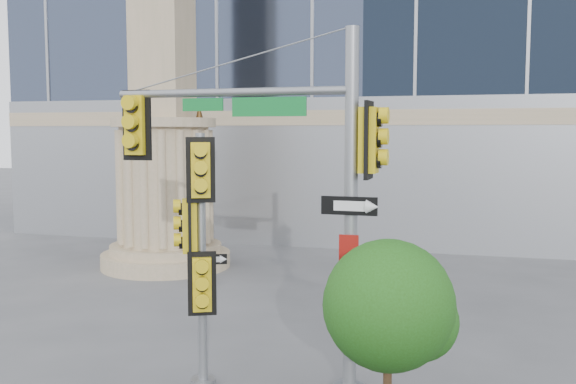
# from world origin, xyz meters

# --- Properties ---
(ground) EXTENTS (120.00, 120.00, 0.00)m
(ground) POSITION_xyz_m (0.00, 0.00, 0.00)
(ground) COLOR #545456
(ground) RESTS_ON ground
(monument) EXTENTS (4.40, 4.40, 16.60)m
(monument) POSITION_xyz_m (-6.00, 9.00, 5.52)
(monument) COLOR tan
(monument) RESTS_ON ground
(main_signal_pole) EXTENTS (4.98, 0.63, 6.41)m
(main_signal_pole) POSITION_xyz_m (0.77, 0.03, 3.97)
(main_signal_pole) COLOR slate
(main_signal_pole) RESTS_ON ground
(secondary_signal_pole) EXTENTS (0.87, 0.63, 4.61)m
(secondary_signal_pole) POSITION_xyz_m (-0.74, -0.47, 2.71)
(secondary_signal_pole) COLOR slate
(secondary_signal_pole) RESTS_ON ground
(street_tree) EXTENTS (1.98, 1.93, 3.08)m
(street_tree) POSITION_xyz_m (2.82, -1.75, 2.03)
(street_tree) COLOR tan
(street_tree) RESTS_ON ground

